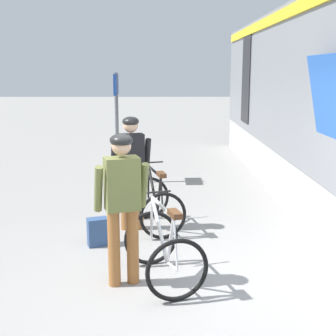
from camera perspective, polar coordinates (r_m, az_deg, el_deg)
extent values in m
plane|color=gray|center=(5.57, 3.39, -14.03)|extent=(80.00, 80.00, 0.00)
cube|color=black|center=(12.43, 9.60, 10.87)|extent=(0.03, 1.10, 2.29)
cylinder|color=#935B2D|center=(5.38, -6.67, -9.80)|extent=(0.14, 0.14, 0.90)
cylinder|color=#935B2D|center=(5.43, -4.37, -9.57)|extent=(0.14, 0.14, 0.90)
cube|color=olive|center=(5.18, -5.68, -1.94)|extent=(0.44, 0.34, 0.60)
cylinder|color=olive|center=(5.18, -8.58, -2.58)|extent=(0.16, 0.27, 0.56)
cylinder|color=olive|center=(5.29, -3.01, -2.17)|extent=(0.16, 0.27, 0.56)
sphere|color=tan|center=(5.09, -5.78, 2.76)|extent=(0.22, 0.22, 0.22)
ellipsoid|color=black|center=(5.08, -5.79, 3.43)|extent=(0.32, 0.34, 0.14)
cylinder|color=#935B2D|center=(7.21, -5.33, -4.13)|extent=(0.14, 0.14, 0.90)
cylinder|color=#935B2D|center=(7.25, -3.61, -4.01)|extent=(0.14, 0.14, 0.90)
cube|color=black|center=(7.06, -4.56, 1.79)|extent=(0.43, 0.33, 0.60)
cylinder|color=black|center=(7.07, -6.69, 1.34)|extent=(0.15, 0.27, 0.56)
cylinder|color=black|center=(7.16, -2.57, 1.55)|extent=(0.15, 0.27, 0.56)
sphere|color=tan|center=(7.00, -4.62, 5.26)|extent=(0.22, 0.22, 0.22)
ellipsoid|color=black|center=(6.99, -4.63, 5.75)|extent=(0.31, 0.33, 0.14)
torus|color=black|center=(5.93, -2.07, -8.62)|extent=(0.69, 0.26, 0.71)
torus|color=black|center=(5.03, 1.16, -12.50)|extent=(0.69, 0.26, 0.71)
cylinder|color=silver|center=(5.53, -1.08, -7.44)|extent=(0.23, 0.63, 0.63)
cylinder|color=silver|center=(5.33, -0.72, -4.78)|extent=(0.29, 0.82, 0.04)
cylinder|color=silver|center=(5.15, 0.30, -8.93)|extent=(0.12, 0.27, 0.62)
cylinder|color=silver|center=(5.20, 0.50, -11.99)|extent=(0.13, 0.35, 0.08)
cylinder|color=silver|center=(4.98, 0.94, -9.34)|extent=(0.07, 0.14, 0.56)
cylinder|color=silver|center=(5.82, -2.02, -6.16)|extent=(0.05, 0.09, 0.55)
cylinder|color=black|center=(5.70, -1.98, -3.04)|extent=(0.47, 0.17, 0.02)
cube|color=#4C2D19|center=(4.90, 0.84, -5.67)|extent=(0.17, 0.26, 0.06)
torus|color=black|center=(7.75, -2.43, -3.68)|extent=(0.70, 0.22, 0.71)
torus|color=black|center=(6.80, -0.62, -5.91)|extent=(0.70, 0.22, 0.71)
cylinder|color=black|center=(7.35, -1.87, -2.53)|extent=(0.20, 0.64, 0.63)
cylinder|color=black|center=(7.17, -1.68, -0.43)|extent=(0.24, 0.83, 0.04)
cylinder|color=black|center=(6.95, -1.10, -3.38)|extent=(0.11, 0.28, 0.62)
cylinder|color=black|center=(6.97, -0.98, -5.68)|extent=(0.11, 0.36, 0.08)
cylinder|color=black|center=(6.78, -0.75, -3.55)|extent=(0.06, 0.14, 0.56)
cylinder|color=black|center=(7.66, -2.41, -1.74)|extent=(0.05, 0.09, 0.55)
cylinder|color=black|center=(7.56, -2.40, 0.68)|extent=(0.47, 0.14, 0.02)
cube|color=#4C2D19|center=(6.73, -0.82, -0.81)|extent=(0.16, 0.26, 0.06)
cube|color=navy|center=(6.68, -8.66, -7.79)|extent=(0.32, 0.26, 0.40)
cylinder|color=#595B60|center=(10.13, -6.31, 4.82)|extent=(0.08, 0.08, 2.40)
cube|color=#193F99|center=(10.06, -6.43, 10.19)|extent=(0.04, 0.70, 0.44)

